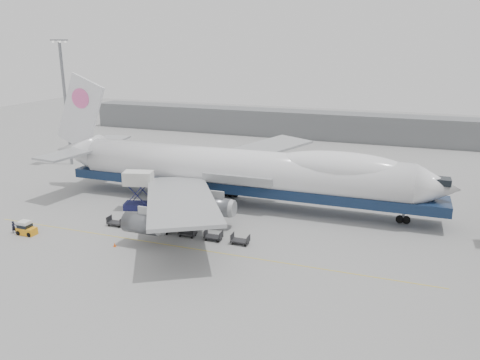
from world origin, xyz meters
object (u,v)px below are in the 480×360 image
at_px(airliner, 242,170).
at_px(catering_truck, 139,188).
at_px(baggage_tug, 26,229).
at_px(ground_worker, 14,227).

xyz_separation_m(airliner, catering_truck, (-14.19, -7.48, -2.19)).
bearing_deg(baggage_tug, catering_truck, 56.96).
bearing_deg(airliner, baggage_tug, -137.57).
bearing_deg(ground_worker, catering_truck, -27.75).
relative_size(catering_truck, ground_worker, 3.56).
xyz_separation_m(airliner, ground_worker, (-25.23, -21.53, -4.78)).
bearing_deg(airliner, ground_worker, -139.51).
bearing_deg(airliner, catering_truck, -152.19).
relative_size(airliner, catering_truck, 11.10).
bearing_deg(ground_worker, airliner, -39.11).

